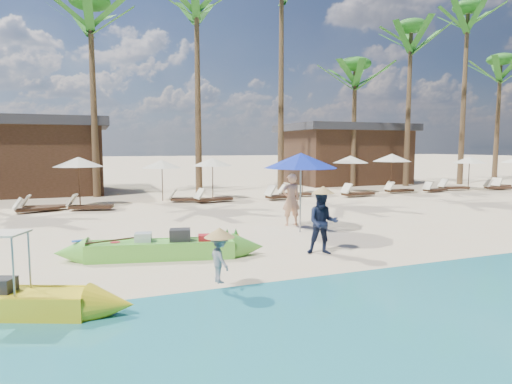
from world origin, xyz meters
name	(u,v)px	position (x,y,z in m)	size (l,w,h in m)	color
ground	(245,252)	(0.00, 0.00, 0.00)	(240.00, 240.00, 0.00)	beige
wet_sand_strip	(361,331)	(0.00, -5.00, 0.00)	(240.00, 4.50, 0.01)	tan
green_canoe	(162,249)	(-2.06, 0.14, 0.23)	(5.42, 1.54, 0.70)	#5EC33B
tourist	(291,200)	(2.69, 2.96, 0.88)	(0.64, 0.42, 1.76)	tan
vendor_green	(323,223)	(1.73, -0.86, 0.79)	(0.77, 0.60, 1.58)	black
vendor_yellow	(220,258)	(-1.43, -2.65, 0.63)	(0.58, 0.33, 0.90)	gray
blue_umbrella	(301,161)	(2.47, 1.82, 2.23)	(2.30, 2.30, 2.47)	#99999E
resort_parasol_4	(78,162)	(-4.11, 10.38, 2.00)	(2.15, 2.15, 2.22)	#3D2419
lounger_4_left	(34,208)	(-5.81, 9.25, 0.19)	(1.76, 0.97, 0.57)	#3D2419
lounger_4_right	(42,206)	(-5.59, 9.82, 0.20)	(1.77, 0.67, 0.59)	#3D2419
resort_parasol_5	(162,164)	(-0.35, 11.24, 1.82)	(1.96, 1.96, 2.02)	#3D2419
lounger_5_left	(88,206)	(-3.78, 9.10, 0.21)	(1.90, 1.00, 0.62)	#3D2419
resort_parasol_6	(212,162)	(2.16, 11.06, 1.90)	(2.05, 2.05, 2.11)	#3D2419
lounger_6_left	(185,198)	(0.59, 10.34, 0.19)	(1.75, 1.03, 0.57)	#3D2419
lounger_6_right	(212,198)	(1.75, 9.74, 0.21)	(1.92, 0.91, 0.63)	#3D2419
resort_parasol_7	(303,164)	(7.55, 11.58, 1.68)	(1.81, 1.81, 1.86)	#3D2419
lounger_7_left	(293,193)	(6.43, 10.51, 0.20)	(1.82, 0.83, 0.60)	#3D2419
lounger_7_right	(282,195)	(5.35, 9.60, 0.22)	(2.05, 0.92, 0.67)	#3D2419
resort_parasol_8	(350,159)	(10.38, 11.10, 1.94)	(2.09, 2.09, 2.15)	#3D2419
lounger_8_left	(356,193)	(9.61, 9.31, 0.22)	(1.96, 0.76, 0.65)	#3D2419
resort_parasol_9	(392,158)	(12.52, 10.13, 2.04)	(2.20, 2.20, 2.27)	#3D2419
lounger_9_left	(398,190)	(12.91, 10.01, 0.20)	(1.79, 0.58, 0.60)	#3D2419
lounger_9_right	(434,189)	(15.22, 9.63, 0.19)	(1.71, 0.73, 0.56)	#3D2419
resort_parasol_10	(470,160)	(18.16, 9.88, 1.87)	(2.01, 2.01, 2.07)	#3D2419
lounger_10_left	(452,187)	(17.10, 10.11, 0.21)	(1.95, 0.86, 0.64)	#3D2419
lounger_10_right	(497,187)	(19.88, 9.28, 0.19)	(1.79, 1.08, 0.58)	#3D2419
lounger_11_left	(500,185)	(20.71, 9.75, 0.21)	(1.98, 1.15, 0.64)	#3D2419
palm_3	(91,31)	(-3.36, 14.27, 8.58)	(2.08, 2.08, 10.52)	brown
palm_4	(197,24)	(2.15, 14.01, 9.45)	(2.08, 2.08, 11.70)	brown
palm_5	(282,11)	(7.45, 14.38, 10.82)	(2.08, 2.08, 13.60)	brown
palm_6	(355,80)	(12.84, 14.52, 7.05)	(2.08, 2.08, 8.51)	brown
palm_7	(410,52)	(16.57, 13.68, 8.99)	(2.08, 2.08, 11.08)	brown
palm_8	(467,38)	(21.07, 13.33, 10.18)	(2.08, 2.08, 12.70)	brown
palm_9	(500,77)	(26.21, 14.81, 8.06)	(2.08, 2.08, 9.82)	brown
pavilion_west	(7,155)	(-8.00, 17.50, 2.19)	(10.80, 6.60, 4.30)	#3D2419
pavilion_east	(344,153)	(14.00, 17.50, 2.20)	(8.80, 6.60, 4.30)	#3D2419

